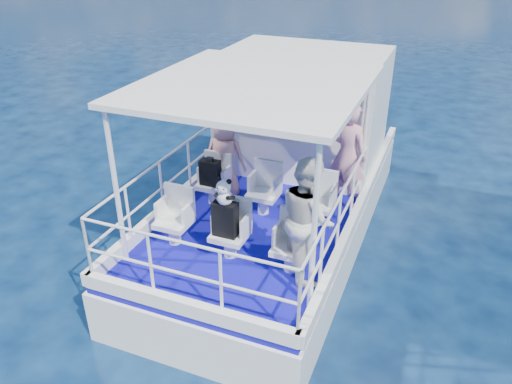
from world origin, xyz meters
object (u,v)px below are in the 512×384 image
passenger_port_fwd (225,157)px  backpack_center (225,219)px  passenger_stbd_aft (307,218)px  panda (224,192)px

passenger_port_fwd → backpack_center: 1.88m
backpack_center → passenger_port_fwd: bearing=115.2°
passenger_stbd_aft → backpack_center: (-1.12, -0.09, -0.22)m
backpack_center → passenger_stbd_aft: bearing=4.8°
passenger_port_fwd → backpack_center: (0.80, -1.70, -0.08)m
passenger_port_fwd → panda: 1.94m
backpack_center → panda: size_ratio=1.33×
passenger_port_fwd → panda: passenger_port_fwd is taller
passenger_stbd_aft → panda: passenger_stbd_aft is taller
passenger_stbd_aft → backpack_center: passenger_stbd_aft is taller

